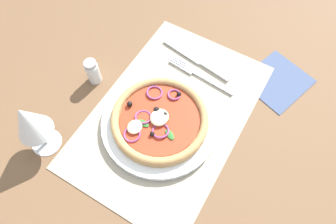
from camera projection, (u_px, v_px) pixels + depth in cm
name	position (u px, v px, depth cm)	size (l,w,h in cm)	color
ground_plane	(170.00, 117.00, 71.39)	(190.00, 140.00, 2.40)	brown
placemat	(170.00, 114.00, 70.16)	(48.67, 31.82, 0.40)	#A39984
plate	(160.00, 123.00, 68.06)	(25.99, 25.99, 1.38)	white
pizza	(159.00, 119.00, 66.49)	(21.37, 21.37, 2.67)	tan
fork	(198.00, 74.00, 75.03)	(3.13, 18.06, 0.44)	silver
knife	(195.00, 58.00, 77.26)	(4.87, 20.00, 0.62)	silver
wine_glass	(28.00, 122.00, 57.98)	(7.20, 7.20, 14.90)	silver
napkin	(277.00, 81.00, 74.58)	(14.30, 12.87, 0.36)	#425175
pepper_shaker	(93.00, 72.00, 72.11)	(3.20, 3.20, 6.70)	silver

